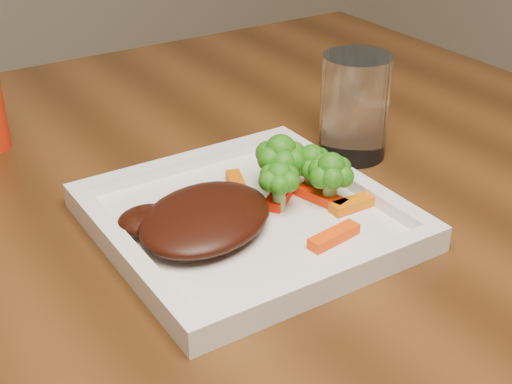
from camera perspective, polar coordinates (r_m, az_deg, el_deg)
plate at (r=0.69m, az=-0.70°, el=-2.46°), size 0.27×0.27×0.01m
steak at (r=0.66m, az=-4.09°, el=-2.08°), size 0.18×0.16×0.03m
broccoli_0 at (r=0.72m, az=1.98°, el=2.53°), size 0.07×0.07×0.07m
broccoli_1 at (r=0.72m, az=4.47°, el=2.37°), size 0.06×0.06×0.06m
broccoli_2 at (r=0.70m, az=5.99°, el=1.22°), size 0.06×0.06×0.06m
broccoli_3 at (r=0.69m, az=1.87°, el=0.82°), size 0.05×0.05×0.06m
carrot_0 at (r=0.65m, az=6.25°, el=-3.53°), size 0.06×0.02×0.01m
carrot_1 at (r=0.71m, az=8.11°, el=-0.84°), size 0.06×0.02×0.01m
carrot_3 at (r=0.77m, az=3.51°, el=2.13°), size 0.06×0.03×0.01m
carrot_4 at (r=0.73m, az=-1.50°, el=0.52°), size 0.03×0.06×0.01m
carrot_5 at (r=0.71m, az=5.25°, el=-0.42°), size 0.03×0.06×0.01m
carrot_6 at (r=0.72m, az=2.10°, el=-0.07°), size 0.06×0.05×0.01m
drinking_glass at (r=0.82m, az=7.88°, el=6.77°), size 0.09×0.09×0.12m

